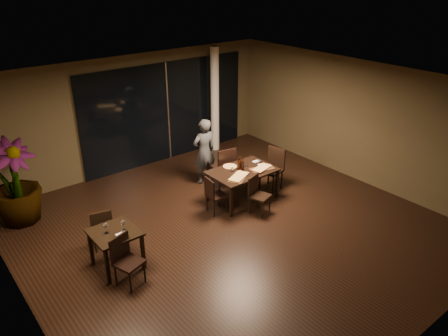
# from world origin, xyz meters

# --- Properties ---
(ground) EXTENTS (8.00, 8.00, 0.00)m
(ground) POSITION_xyz_m (0.00, 0.00, 0.00)
(ground) COLOR black
(ground) RESTS_ON ground
(wall_back) EXTENTS (8.00, 0.10, 3.00)m
(wall_back) POSITION_xyz_m (0.00, 4.05, 1.50)
(wall_back) COLOR #433A23
(wall_back) RESTS_ON ground
(wall_front) EXTENTS (8.00, 0.10, 3.00)m
(wall_front) POSITION_xyz_m (0.00, -4.05, 1.50)
(wall_front) COLOR #433A23
(wall_front) RESTS_ON ground
(wall_left) EXTENTS (0.10, 8.00, 3.00)m
(wall_left) POSITION_xyz_m (-4.05, 0.00, 1.50)
(wall_left) COLOR #433A23
(wall_left) RESTS_ON ground
(wall_right) EXTENTS (0.10, 8.00, 3.00)m
(wall_right) POSITION_xyz_m (4.05, 0.00, 1.50)
(wall_right) COLOR #433A23
(wall_right) RESTS_ON ground
(ceiling) EXTENTS (8.00, 8.00, 0.04)m
(ceiling) POSITION_xyz_m (0.00, 0.00, 3.02)
(ceiling) COLOR white
(ceiling) RESTS_ON wall_back
(window_panel) EXTENTS (5.00, 0.06, 2.70)m
(window_panel) POSITION_xyz_m (1.00, 3.96, 1.35)
(window_panel) COLOR black
(window_panel) RESTS_ON ground
(column) EXTENTS (0.24, 0.24, 3.00)m
(column) POSITION_xyz_m (2.40, 3.65, 1.50)
(column) COLOR white
(column) RESTS_ON ground
(main_table) EXTENTS (1.50, 1.00, 0.75)m
(main_table) POSITION_xyz_m (1.00, 0.80, 0.68)
(main_table) COLOR black
(main_table) RESTS_ON ground
(side_table) EXTENTS (0.80, 0.80, 0.75)m
(side_table) POSITION_xyz_m (-2.40, 0.30, 0.62)
(side_table) COLOR black
(side_table) RESTS_ON ground
(chair_main_far) EXTENTS (0.55, 0.55, 1.04)m
(chair_main_far) POSITION_xyz_m (1.07, 1.55, 0.58)
(chair_main_far) COLOR black
(chair_main_far) RESTS_ON ground
(chair_main_near) EXTENTS (0.49, 0.49, 0.85)m
(chair_main_near) POSITION_xyz_m (0.89, 0.18, 0.48)
(chair_main_near) COLOR black
(chair_main_near) RESTS_ON ground
(chair_main_left) EXTENTS (0.43, 0.43, 0.84)m
(chair_main_left) POSITION_xyz_m (0.12, 0.74, 0.47)
(chair_main_left) COLOR black
(chair_main_left) RESTS_ON ground
(chair_main_right) EXTENTS (0.56, 0.56, 1.01)m
(chair_main_right) POSITION_xyz_m (2.00, 0.81, 0.57)
(chair_main_right) COLOR black
(chair_main_right) RESTS_ON ground
(chair_side_far) EXTENTS (0.49, 0.49, 0.87)m
(chair_side_far) POSITION_xyz_m (-2.37, 0.99, 0.49)
(chair_side_far) COLOR black
(chair_side_far) RESTS_ON ground
(chair_side_near) EXTENTS (0.53, 0.53, 0.91)m
(chair_side_near) POSITION_xyz_m (-2.47, -0.19, 0.51)
(chair_side_near) COLOR black
(chair_side_near) RESTS_ON ground
(diner) EXTENTS (0.59, 0.42, 1.67)m
(diner) POSITION_xyz_m (0.85, 2.07, 0.83)
(diner) COLOR #313337
(diner) RESTS_ON ground
(potted_plant) EXTENTS (1.32, 1.32, 1.83)m
(potted_plant) POSITION_xyz_m (-3.31, 3.03, 0.92)
(potted_plant) COLOR #1F4A18
(potted_plant) RESTS_ON ground
(pizza_board_left) EXTENTS (0.67, 0.56, 0.01)m
(pizza_board_left) POSITION_xyz_m (0.69, 0.57, 0.76)
(pizza_board_left) COLOR #482B17
(pizza_board_left) RESTS_ON main_table
(pizza_board_right) EXTENTS (0.59, 0.38, 0.01)m
(pizza_board_right) POSITION_xyz_m (1.40, 0.58, 0.76)
(pizza_board_right) COLOR #472917
(pizza_board_right) RESTS_ON main_table
(oblong_pizza_left) EXTENTS (0.58, 0.44, 0.02)m
(oblong_pizza_left) POSITION_xyz_m (0.69, 0.57, 0.77)
(oblong_pizza_left) COLOR maroon
(oblong_pizza_left) RESTS_ON pizza_board_left
(oblong_pizza_right) EXTENTS (0.51, 0.33, 0.02)m
(oblong_pizza_right) POSITION_xyz_m (1.40, 0.58, 0.77)
(oblong_pizza_right) COLOR #690B09
(oblong_pizza_right) RESTS_ON pizza_board_right
(round_pizza) EXTENTS (0.31, 0.31, 0.01)m
(round_pizza) POSITION_xyz_m (0.89, 1.12, 0.76)
(round_pizza) COLOR red
(round_pizza) RESTS_ON main_table
(bottle_a) EXTENTS (0.07, 0.07, 0.31)m
(bottle_a) POSITION_xyz_m (0.93, 0.86, 0.90)
(bottle_a) COLOR black
(bottle_a) RESTS_ON main_table
(bottle_b) EXTENTS (0.06, 0.06, 0.29)m
(bottle_b) POSITION_xyz_m (1.01, 0.80, 0.90)
(bottle_b) COLOR black
(bottle_b) RESTS_ON main_table
(bottle_c) EXTENTS (0.06, 0.06, 0.29)m
(bottle_c) POSITION_xyz_m (1.02, 0.91, 0.90)
(bottle_c) COLOR black
(bottle_c) RESTS_ON main_table
(tumbler_left) EXTENTS (0.07, 0.07, 0.08)m
(tumbler_left) POSITION_xyz_m (0.79, 0.90, 0.79)
(tumbler_left) COLOR white
(tumbler_left) RESTS_ON main_table
(tumbler_right) EXTENTS (0.07, 0.07, 0.09)m
(tumbler_right) POSITION_xyz_m (1.21, 0.92, 0.79)
(tumbler_right) COLOR white
(tumbler_right) RESTS_ON main_table
(napkin_near) EXTENTS (0.20, 0.15, 0.01)m
(napkin_near) POSITION_xyz_m (1.55, 0.74, 0.76)
(napkin_near) COLOR white
(napkin_near) RESTS_ON main_table
(napkin_far) EXTENTS (0.19, 0.11, 0.01)m
(napkin_far) POSITION_xyz_m (1.58, 0.96, 0.76)
(napkin_far) COLOR white
(napkin_far) RESTS_ON main_table
(wine_glass_a) EXTENTS (0.09, 0.09, 0.20)m
(wine_glass_a) POSITION_xyz_m (-2.52, 0.34, 0.85)
(wine_glass_a) COLOR white
(wine_glass_a) RESTS_ON side_table
(wine_glass_b) EXTENTS (0.08, 0.08, 0.18)m
(wine_glass_b) POSITION_xyz_m (-2.24, 0.25, 0.84)
(wine_glass_b) COLOR white
(wine_glass_b) RESTS_ON side_table
(side_napkin) EXTENTS (0.18, 0.11, 0.01)m
(side_napkin) POSITION_xyz_m (-2.35, 0.14, 0.76)
(side_napkin) COLOR silver
(side_napkin) RESTS_ON side_table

